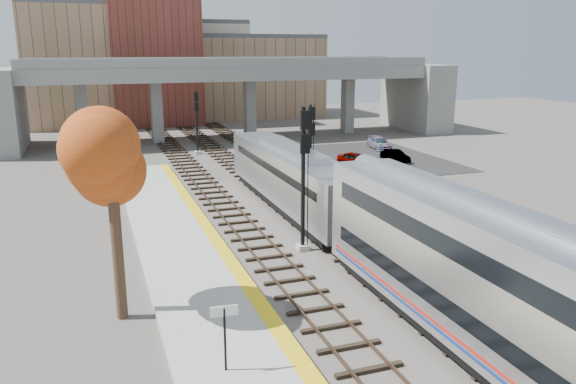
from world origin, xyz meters
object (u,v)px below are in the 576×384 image
object	(u,v)px
car_a	(355,159)
car_c	(379,143)
signal_mast_near	(303,179)
signal_mast_mid	(311,155)
locomotive	(291,176)
car_b	(395,156)
coach	(552,319)
tree	(111,168)
signal_mast_far	(197,124)

from	to	relation	value
car_a	car_c	xyz separation A→B (m)	(6.51, 7.43, -0.02)
signal_mast_near	signal_mast_mid	distance (m)	10.14
locomotive	car_b	world-z (taller)	locomotive
signal_mast_near	car_b	bearing A→B (deg)	49.12
coach	signal_mast_near	distance (m)	15.12
tree	car_a	size ratio (longest dim) A/B	2.26
car_b	tree	bearing A→B (deg)	-143.38
signal_mast_far	car_a	distance (m)	16.83
locomotive	signal_mast_far	xyz separation A→B (m)	(-2.10, 22.41, 0.79)
car_c	signal_mast_far	bearing A→B (deg)	177.00
coach	car_b	bearing A→B (deg)	66.75
car_a	car_c	world-z (taller)	car_a
coach	signal_mast_mid	bearing A→B (deg)	85.27
tree	car_a	bearing A→B (deg)	47.16
tree	car_a	xyz separation A→B (m)	(22.09, 23.83, -5.51)
coach	signal_mast_far	world-z (taller)	signal_mast_far
locomotive	signal_mast_mid	xyz separation A→B (m)	(2.00, 1.58, 1.05)
locomotive	signal_mast_mid	size ratio (longest dim) A/B	2.80
car_b	car_c	bearing A→B (deg)	67.61
signal_mast_mid	signal_mast_far	bearing A→B (deg)	101.14
car_a	car_b	size ratio (longest dim) A/B	1.07
signal_mast_near	tree	xyz separation A→B (m)	(-9.65, -4.82, 2.25)
signal_mast_far	car_a	xyz separation A→B (m)	(12.45, -11.07, -2.40)
locomotive	signal_mast_near	xyz separation A→B (m)	(-2.10, -7.67, 1.64)
coach	tree	bearing A→B (deg)	139.28
car_b	car_c	xyz separation A→B (m)	(2.04, 6.90, 0.04)
signal_mast_far	signal_mast_near	bearing A→B (deg)	-90.00
signal_mast_mid	tree	distance (m)	19.88
car_c	coach	bearing A→B (deg)	-104.29
coach	signal_mast_far	distance (m)	45.06
tree	car_b	size ratio (longest dim) A/B	2.42
signal_mast_far	tree	size ratio (longest dim) A/B	0.77
car_a	tree	bearing A→B (deg)	-154.19
signal_mast_mid	car_b	distance (m)	16.65
signal_mast_far	car_b	distance (m)	20.08
car_b	signal_mast_mid	bearing A→B (deg)	-147.15
locomotive	car_c	size ratio (longest dim) A/B	4.55
signal_mast_near	car_b	size ratio (longest dim) A/B	2.23
locomotive	signal_mast_far	size ratio (longest dim) A/B	2.97
signal_mast_near	car_a	world-z (taller)	signal_mast_near
coach	car_b	xyz separation A→B (m)	(14.81, 34.47, -2.19)
signal_mast_mid	car_c	world-z (taller)	signal_mast_mid
tree	car_c	world-z (taller)	tree
locomotive	car_b	size ratio (longest dim) A/B	5.54
coach	tree	xyz separation A→B (m)	(-11.75, 10.11, 3.38)
car_b	car_c	world-z (taller)	car_c
locomotive	coach	size ratio (longest dim) A/B	0.76
signal_mast_mid	car_c	size ratio (longest dim) A/B	1.62
coach	signal_mast_near	size ratio (longest dim) A/B	3.26
locomotive	signal_mast_mid	bearing A→B (deg)	38.35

